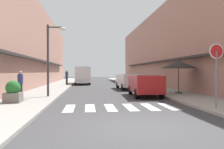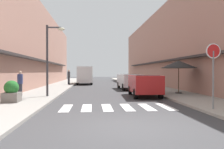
% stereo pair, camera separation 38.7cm
% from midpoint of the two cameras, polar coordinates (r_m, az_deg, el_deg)
% --- Properties ---
extents(ground_plane, '(98.31, 98.31, 0.00)m').
position_cam_midpoint_polar(ground_plane, '(24.68, -1.87, -3.23)').
color(ground_plane, '#38383A').
extents(sidewalk_left, '(3.06, 62.56, 0.12)m').
position_cam_midpoint_polar(sidewalk_left, '(24.90, -13.33, -3.07)').
color(sidewalk_left, gray).
rests_on(sidewalk_left, ground_plane).
extents(sidewalk_right, '(3.06, 62.56, 0.12)m').
position_cam_midpoint_polar(sidewalk_right, '(25.43, 9.34, -2.98)').
color(sidewalk_right, '#9E998E').
rests_on(sidewalk_right, ground_plane).
extents(building_row_left, '(5.50, 42.22, 8.94)m').
position_cam_midpoint_polar(building_row_left, '(27.06, -21.49, 6.54)').
color(building_row_left, '#A87A6B').
rests_on(building_row_left, ground_plane).
extents(building_row_right, '(5.50, 42.22, 8.96)m').
position_cam_midpoint_polar(building_row_right, '(27.95, 16.80, 6.40)').
color(building_row_right, '#A87A6B').
rests_on(building_row_right, ground_plane).
extents(crosswalk, '(5.20, 2.20, 0.01)m').
position_cam_midpoint_polar(crosswalk, '(10.68, 2.34, -8.39)').
color(crosswalk, silver).
rests_on(crosswalk, ground_plane).
extents(parked_car_near, '(1.96, 4.13, 1.47)m').
position_cam_midpoint_polar(parked_car_near, '(15.42, 8.94, -2.18)').
color(parked_car_near, maroon).
rests_on(parked_car_near, ground_plane).
extents(parked_car_mid, '(1.91, 4.48, 1.47)m').
position_cam_midpoint_polar(parked_car_mid, '(21.52, 4.94, -1.35)').
color(parked_car_mid, silver).
rests_on(parked_car_mid, ground_plane).
extents(delivery_van, '(2.16, 5.46, 2.37)m').
position_cam_midpoint_polar(delivery_van, '(30.41, -6.65, 0.16)').
color(delivery_van, silver).
rests_on(delivery_van, ground_plane).
extents(round_street_sign, '(0.65, 0.07, 2.78)m').
position_cam_midpoint_polar(round_street_sign, '(10.52, 25.40, 3.68)').
color(round_street_sign, slate).
rests_on(round_street_sign, sidewalk_right).
extents(street_lamp, '(1.19, 0.28, 4.59)m').
position_cam_midpoint_polar(street_lamp, '(14.95, -14.69, 5.60)').
color(street_lamp, '#38383D').
rests_on(street_lamp, sidewalk_left).
extents(cafe_umbrella, '(2.65, 2.65, 2.39)m').
position_cam_midpoint_polar(cafe_umbrella, '(17.13, 17.26, 2.46)').
color(cafe_umbrella, '#262626').
rests_on(cafe_umbrella, sidewalk_right).
extents(planter_corner, '(0.80, 0.80, 1.12)m').
position_cam_midpoint_polar(planter_corner, '(12.65, -23.46, -4.09)').
color(planter_corner, slate).
rests_on(planter_corner, sidewalk_left).
extents(pedestrian_walking_near, '(0.34, 0.34, 1.64)m').
position_cam_midpoint_polar(pedestrian_walking_near, '(15.59, -21.75, -1.98)').
color(pedestrian_walking_near, '#282B33').
rests_on(pedestrian_walking_near, sidewalk_left).
extents(pedestrian_walking_far, '(0.34, 0.34, 1.82)m').
position_cam_midpoint_polar(pedestrian_walking_far, '(28.47, -10.59, -0.53)').
color(pedestrian_walking_far, '#282B33').
rests_on(pedestrian_walking_far, sidewalk_left).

